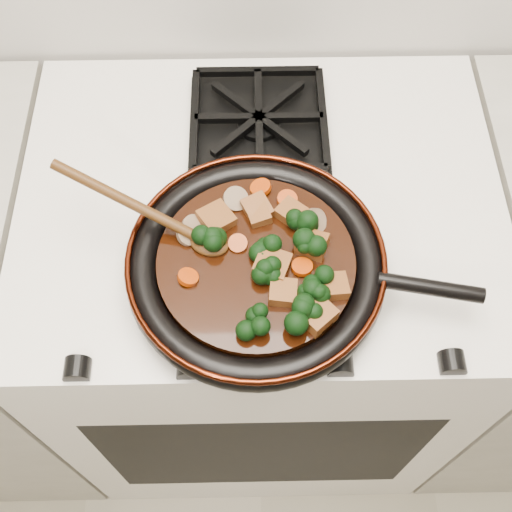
{
  "coord_description": "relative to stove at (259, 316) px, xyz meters",
  "views": [
    {
      "loc": [
        -0.02,
        1.12,
        1.72
      ],
      "look_at": [
        -0.01,
        1.54,
        0.97
      ],
      "focal_mm": 45.0,
      "sensor_mm": 36.0,
      "label": 1
    }
  ],
  "objects": [
    {
      "name": "braising_sauce",
      "position": [
        -0.01,
        -0.15,
        0.5
      ],
      "size": [
        0.27,
        0.27,
        0.02
      ],
      "primitive_type": "cylinder",
      "color": "black",
      "rests_on": "skillet"
    },
    {
      "name": "skillet",
      "position": [
        -0.01,
        -0.15,
        0.49
      ],
      "size": [
        0.48,
        0.36,
        0.05
      ],
      "rotation": [
        0.0,
        0.0,
        -0.2
      ],
      "color": "black",
      "rests_on": "burner_grate_front"
    },
    {
      "name": "tofu_cube_8",
      "position": [
        0.09,
        -0.19,
        0.52
      ],
      "size": [
        0.04,
        0.04,
        0.03
      ],
      "primitive_type": "cube",
      "rotation": [
        -0.04,
        0.11,
        0.11
      ],
      "color": "brown",
      "rests_on": "braising_sauce"
    },
    {
      "name": "broccoli_floret_3",
      "position": [
        -0.07,
        -0.12,
        0.52
      ],
      "size": [
        0.07,
        0.07,
        0.07
      ],
      "primitive_type": null,
      "rotation": [
        0.23,
        0.08,
        3.1
      ],
      "color": "black",
      "rests_on": "braising_sauce"
    },
    {
      "name": "tofu_cube_2",
      "position": [
        0.04,
        -0.08,
        0.52
      ],
      "size": [
        0.05,
        0.05,
        0.02
      ],
      "primitive_type": "cube",
      "rotation": [
        -0.01,
        0.02,
        2.43
      ],
      "color": "brown",
      "rests_on": "braising_sauce"
    },
    {
      "name": "stove",
      "position": [
        0.0,
        0.0,
        0.0
      ],
      "size": [
        0.76,
        0.6,
        0.9
      ],
      "primitive_type": "cube",
      "color": "white",
      "rests_on": "ground"
    },
    {
      "name": "carrot_coin_0",
      "position": [
        0.04,
        -0.05,
        0.51
      ],
      "size": [
        0.03,
        0.03,
        0.01
      ],
      "primitive_type": "cylinder",
      "rotation": [
        0.15,
        0.09,
        0.0
      ],
      "color": "#AD3304",
      "rests_on": "braising_sauce"
    },
    {
      "name": "carrot_coin_4",
      "position": [
        0.05,
        -0.16,
        0.51
      ],
      "size": [
        0.03,
        0.03,
        0.01
      ],
      "primitive_type": "cylinder",
      "rotation": [
        -0.13,
        0.01,
        0.0
      ],
      "color": "#AD3304",
      "rests_on": "braising_sauce"
    },
    {
      "name": "mushroom_slice_1",
      "position": [
        0.07,
        -0.09,
        0.52
      ],
      "size": [
        0.05,
        0.05,
        0.03
      ],
      "primitive_type": "cylinder",
      "rotation": [
        0.81,
        0.0,
        0.83
      ],
      "color": "#80644A",
      "rests_on": "braising_sauce"
    },
    {
      "name": "burner_grate_back",
      "position": [
        0.0,
        0.14,
        0.46
      ],
      "size": [
        0.23,
        0.23,
        0.03
      ],
      "primitive_type": null,
      "color": "black",
      "rests_on": "stove"
    },
    {
      "name": "wooden_spoon",
      "position": [
        -0.13,
        -0.1,
        0.53
      ],
      "size": [
        0.15,
        0.08,
        0.23
      ],
      "rotation": [
        0.0,
        0.0,
        2.76
      ],
      "color": "#47290F",
      "rests_on": "braising_sauce"
    },
    {
      "name": "broccoli_floret_4",
      "position": [
        0.05,
        -0.1,
        0.52
      ],
      "size": [
        0.08,
        0.09,
        0.07
      ],
      "primitive_type": null,
      "rotation": [
        0.23,
        -0.21,
        0.53
      ],
      "color": "black",
      "rests_on": "braising_sauce"
    },
    {
      "name": "carrot_coin_5",
      "position": [
        -0.0,
        -0.03,
        0.51
      ],
      "size": [
        0.03,
        0.03,
        0.02
      ],
      "primitive_type": "cylinder",
      "rotation": [
        -0.06,
        -0.3,
        0.0
      ],
      "color": "#AD3304",
      "rests_on": "braising_sauce"
    },
    {
      "name": "broccoli_floret_1",
      "position": [
        0.0,
        -0.17,
        0.52
      ],
      "size": [
        0.09,
        0.09,
        0.06
      ],
      "primitive_type": null,
      "rotation": [
        -0.03,
        0.13,
        2.43
      ],
      "color": "black",
      "rests_on": "braising_sauce"
    },
    {
      "name": "broccoli_floret_6",
      "position": [
        0.06,
        -0.13,
        0.52
      ],
      "size": [
        0.07,
        0.07,
        0.07
      ],
      "primitive_type": null,
      "rotation": [
        0.1,
        -0.2,
        0.06
      ],
      "color": "black",
      "rests_on": "braising_sauce"
    },
    {
      "name": "tofu_cube_3",
      "position": [
        0.07,
        -0.23,
        0.52
      ],
      "size": [
        0.06,
        0.06,
        0.03
      ],
      "primitive_type": "cube",
      "rotation": [
        -0.01,
        0.05,
        0.73
      ],
      "color": "brown",
      "rests_on": "braising_sauce"
    },
    {
      "name": "mushroom_slice_4",
      "position": [
        -0.1,
        -0.1,
        0.52
      ],
      "size": [
        0.05,
        0.05,
        0.02
      ],
      "primitive_type": "cylinder",
      "rotation": [
        0.51,
        0.0,
        0.98
      ],
      "color": "#80644A",
      "rests_on": "braising_sauce"
    },
    {
      "name": "broccoli_floret_7",
      "position": [
        -0.02,
        -0.25,
        0.52
      ],
      "size": [
        0.08,
        0.08,
        0.07
      ],
      "primitive_type": null,
      "rotation": [
        -0.2,
        -0.22,
        1.94
      ],
      "color": "black",
      "rests_on": "braising_sauce"
    },
    {
      "name": "mushroom_slice_3",
      "position": [
        0.07,
        -0.09,
        0.52
      ],
      "size": [
        0.04,
        0.04,
        0.03
      ],
      "primitive_type": "cylinder",
      "rotation": [
        0.67,
        0.0,
        0.9
      ],
      "color": "#80644A",
      "rests_on": "braising_sauce"
    },
    {
      "name": "mushroom_slice_0",
      "position": [
        -0.1,
        -0.11,
        0.52
      ],
      "size": [
        0.04,
        0.04,
        0.02
      ],
      "primitive_type": "cylinder",
      "rotation": [
        0.5,
        0.0,
        1.11
      ],
      "color": "#80644A",
      "rests_on": "braising_sauce"
    },
    {
      "name": "broccoli_floret_0",
      "position": [
        0.07,
        -0.2,
        0.52
      ],
      "size": [
        0.07,
        0.08,
        0.07
      ],
      "primitive_type": null,
      "rotation": [
        0.18,
        0.08,
        0.25
      ],
      "color": "black",
      "rests_on": "braising_sauce"
    },
    {
      "name": "carrot_coin_3",
      "position": [
        -0.03,
        -0.12,
        0.51
      ],
      "size": [
        0.03,
        0.03,
        0.02
      ],
      "primitive_type": "cylinder",
      "rotation": [
        0.31,
        -0.08,
        0.0
      ],
      "color": "#AD3304",
      "rests_on": "braising_sauce"
    },
    {
      "name": "tofu_cube_5",
      "position": [
        -0.0,
        -0.08,
        0.52
      ],
      "size": [
        0.04,
        0.04,
        0.02
      ],
      "primitive_type": "cube",
      "rotation": [
        -0.11,
        -0.02,
        1.87
      ],
      "color": "brown",
      "rests_on": "braising_sauce"
    },
    {
      "name": "tofu_cube_7",
      "position": [
        -0.01,
        -0.07,
        0.52
      ],
      "size": [
        0.05,
        0.05,
        0.03
      ],
      "primitive_type": "cube",
      "rotation": [
        0.09,
        -0.06,
        0.45
      ],
      "color": "brown",
      "rests_on": "braising_sauce"
    },
    {
      "name": "tofu_cube_0",
      "position": [
        0.01,
        -0.16,
        0.52
      ],
      "size": [
        0.06,
        0.06,
        0.03
      ],
      "primitive_type": "cube",
      "rotation": [
        0.08,
        0.05,
        1.22
      ],
      "color": "brown",
      "rests_on": "braising_sauce"
    },
    {
      "name": "burner_grate_front",
      "position": [
        0.0,
        -0.14,
        0.46
      ],
      "size": [
        0.23,
        0.23,
        0.03
      ],
      "primitive_type": null,
      "color": "black",
      "rests_on": "stove"
    },
    {
      "name": "tofu_cube_4",
      "position": [
        0.02,
        -0.2,
        0.52
      ],
      "size": [
        0.04,
        0.04,
        0.02
      ],
      "primitive_type": "cube",
      "rotation": [
        0.07,
        0.04,
        1.47
      ],
      "color": "brown",
      "rests_on": "braising_sauce"
    },
    {
      "name": "mushroom_slice_2",
      "position": [
        -0.04,
        -0.05,
        0.52
      ],
      "size": [
        0.05,
        0.05,
        0.02
      ],
      "primitive_type": "cylinder",
      "rotation": [
        0.44,
        0.0,
        0.63
      ],
      "color": "#80644A",
      "rests_on": "braising_sauce"
    },
    {
      "name": "carrot_coin_2",
      "position": [
        -0.1,
        -0.17,
        0.51
      ],
      "size": [
        0.03,
        0.03,
        0.02
      ],
      "primitive_type": "cylinder",
      "rotation": [
        -0.17,
        0.32,
        0.0
      ],
      "color": "#AD3304",
      "rests_on": "braising_sauce"
    },
    {
      "name": "tofu_cube_6",
      "position": [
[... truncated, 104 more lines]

